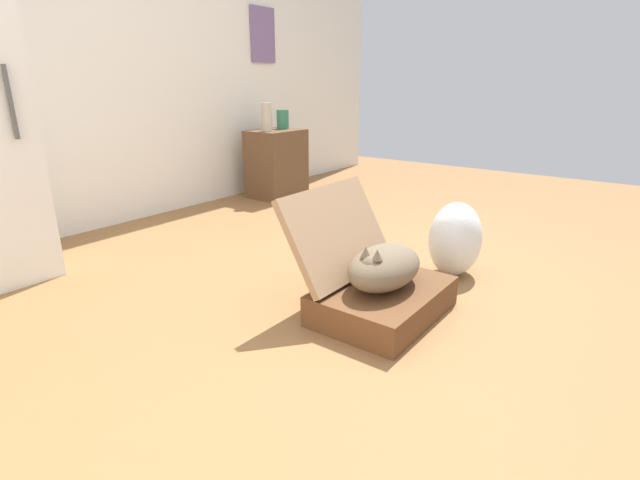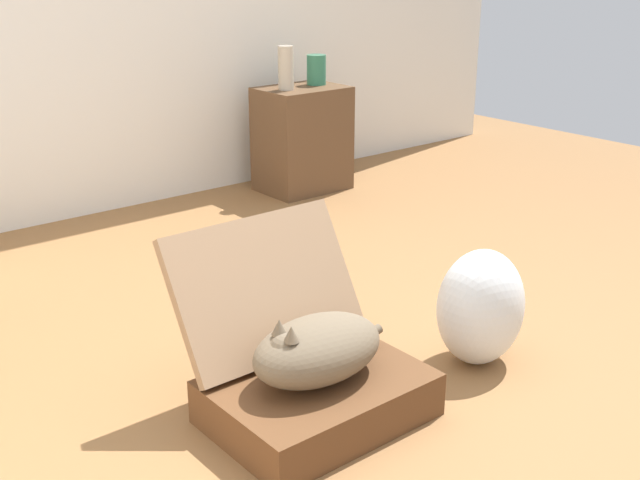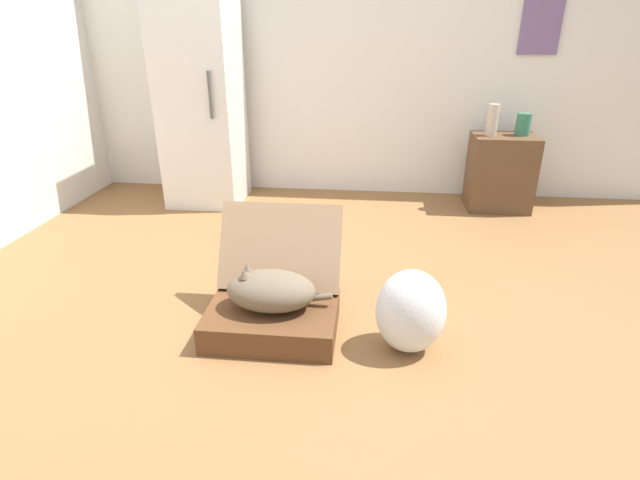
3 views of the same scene
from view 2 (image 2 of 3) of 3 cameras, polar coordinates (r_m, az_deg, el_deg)
The scene contains 8 objects.
ground_plane at distance 2.85m, azimuth 2.48°, elevation -8.92°, with size 7.68×7.68×0.00m, color olive.
suitcase_base at distance 2.52m, azimuth -0.16°, elevation -11.19°, with size 0.64×0.47×0.14m, color brown.
suitcase_lid at distance 2.57m, azimuth -3.84°, elevation -3.41°, with size 0.64×0.47×0.04m, color #9B7756.
cat at distance 2.43m, azimuth -0.26°, elevation -7.79°, with size 0.52×0.28×0.22m.
plastic_bag_white at distance 2.84m, azimuth 11.36°, elevation -4.71°, with size 0.33×0.28×0.42m, color silver.
side_table at distance 4.81m, azimuth -1.27°, elevation 7.19°, with size 0.50×0.37×0.62m, color brown.
vase_tall at distance 4.65m, azimuth -2.44°, elevation 12.14°, with size 0.09×0.09×0.25m, color #B7AD99.
vase_short at distance 4.84m, azimuth -0.26°, elevation 12.03°, with size 0.11×0.11×0.17m, color #2D7051.
Camera 2 is at (-1.67, -1.85, 1.38)m, focal length 44.95 mm.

